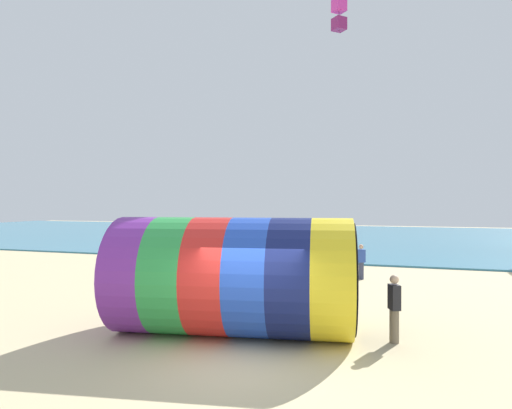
{
  "coord_description": "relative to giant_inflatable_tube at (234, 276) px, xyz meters",
  "views": [
    {
      "loc": [
        3.51,
        -9.66,
        3.63
      ],
      "look_at": [
        -0.92,
        3.89,
        3.53
      ],
      "focal_mm": 32.0,
      "sensor_mm": 36.0,
      "label": 1
    }
  ],
  "objects": [
    {
      "name": "kite_magenta_box",
      "position": [
        1.32,
        10.94,
        11.16
      ],
      "size": [
        0.8,
        0.8,
        1.62
      ],
      "color": "#D1339E"
    },
    {
      "name": "bystander_near_water",
      "position": [
        2.48,
        10.06,
        -0.77
      ],
      "size": [
        0.42,
        0.34,
        1.62
      ],
      "color": "#383D56",
      "rests_on": "ground"
    },
    {
      "name": "sea",
      "position": [
        0.9,
        34.65,
        -1.54
      ],
      "size": [
        120.0,
        40.0,
        0.1
      ],
      "primitive_type": "cube",
      "color": "teal",
      "rests_on": "ground"
    },
    {
      "name": "ground_plane",
      "position": [
        0.9,
        -1.89,
        -1.59
      ],
      "size": [
        120.0,
        120.0,
        0.0
      ],
      "primitive_type": "plane",
      "color": "#CCBA8C"
    },
    {
      "name": "giant_inflatable_tube",
      "position": [
        0.0,
        0.0,
        0.0
      ],
      "size": [
        6.83,
        4.17,
        3.19
      ],
      "color": "purple",
      "rests_on": "ground"
    },
    {
      "name": "kite_handler",
      "position": [
        4.16,
        0.61,
        -0.7
      ],
      "size": [
        0.35,
        0.42,
        1.75
      ],
      "color": "#726651",
      "rests_on": "ground"
    }
  ]
}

